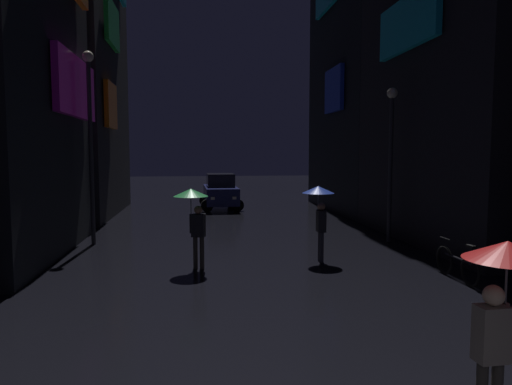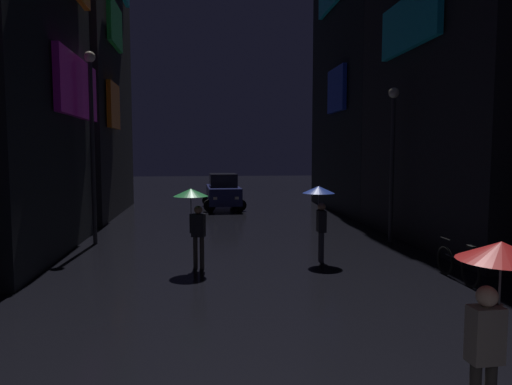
# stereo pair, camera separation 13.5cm
# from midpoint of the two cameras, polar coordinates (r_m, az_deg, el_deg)

# --- Properties ---
(building_left_far) EXTENTS (4.25, 8.89, 16.21)m
(building_left_far) POSITION_cam_midpoint_polar(r_m,az_deg,el_deg) (24.94, -22.16, 16.30)
(building_left_far) COLOR #232328
(building_left_far) RESTS_ON ground
(pedestrian_foreground_left_green) EXTENTS (0.90, 0.90, 2.12)m
(pedestrian_foreground_left_green) POSITION_cam_midpoint_polar(r_m,az_deg,el_deg) (12.01, -8.16, -1.66)
(pedestrian_foreground_left_green) COLOR #38332D
(pedestrian_foreground_left_green) RESTS_ON ground
(pedestrian_near_crossing_blue) EXTENTS (0.90, 0.90, 2.12)m
(pedestrian_near_crossing_blue) POSITION_cam_midpoint_polar(r_m,az_deg,el_deg) (12.90, 7.60, -1.21)
(pedestrian_near_crossing_blue) COLOR #2D2D38
(pedestrian_near_crossing_blue) RESTS_ON ground
(pedestrian_foreground_right_red) EXTENTS (0.90, 0.90, 2.12)m
(pedestrian_foreground_right_red) POSITION_cam_midpoint_polar(r_m,az_deg,el_deg) (5.50, 27.79, -10.06)
(pedestrian_foreground_right_red) COLOR #38332D
(pedestrian_foreground_right_red) RESTS_ON ground
(bicycle_parked_at_storefront) EXTENTS (0.12, 1.82, 0.96)m
(bicycle_parked_at_storefront) POSITION_cam_midpoint_polar(r_m,az_deg,el_deg) (12.02, 23.53, -8.23)
(bicycle_parked_at_storefront) COLOR black
(bicycle_parked_at_storefront) RESTS_ON ground
(car_distant) EXTENTS (2.32, 4.18, 1.92)m
(car_distant) POSITION_cam_midpoint_polar(r_m,az_deg,el_deg) (25.18, -4.62, 0.10)
(car_distant) COLOR navy
(car_distant) RESTS_ON ground
(streetlamp_right_far) EXTENTS (0.36, 0.36, 5.24)m
(streetlamp_right_far) POSITION_cam_midpoint_polar(r_m,az_deg,el_deg) (16.18, 16.28, 5.65)
(streetlamp_right_far) COLOR #2D2D33
(streetlamp_right_far) RESTS_ON ground
(streetlamp_left_far) EXTENTS (0.36, 0.36, 6.34)m
(streetlamp_left_far) POSITION_cam_midpoint_polar(r_m,az_deg,el_deg) (16.06, -20.26, 7.68)
(streetlamp_left_far) COLOR #2D2D33
(streetlamp_left_far) RESTS_ON ground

